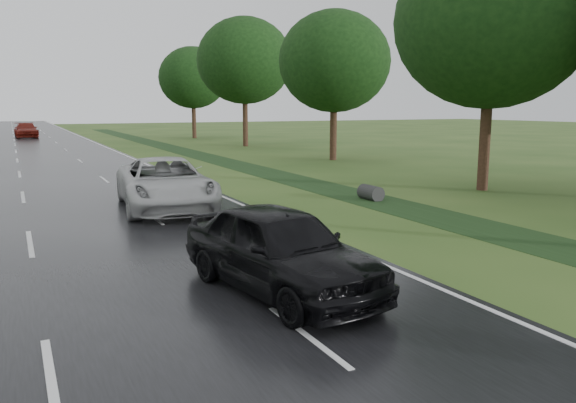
# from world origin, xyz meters

# --- Properties ---
(ground) EXTENTS (220.00, 220.00, 0.00)m
(ground) POSITION_xyz_m (0.00, 0.00, 0.00)
(ground) COLOR #2D4A1A
(ground) RESTS_ON ground
(road) EXTENTS (14.00, 180.00, 0.04)m
(road) POSITION_xyz_m (0.00, 45.00, 0.02)
(road) COLOR black
(road) RESTS_ON ground
(edge_stripe_east) EXTENTS (0.12, 180.00, 0.01)m
(edge_stripe_east) POSITION_xyz_m (6.75, 45.00, 0.04)
(edge_stripe_east) COLOR silver
(edge_stripe_east) RESTS_ON road
(center_line) EXTENTS (0.12, 180.00, 0.01)m
(center_line) POSITION_xyz_m (0.00, 45.00, 0.04)
(center_line) COLOR silver
(center_line) RESTS_ON road
(drainage_ditch) EXTENTS (2.20, 120.00, 0.56)m
(drainage_ditch) POSITION_xyz_m (11.50, 18.71, 0.04)
(drainage_ditch) COLOR black
(drainage_ditch) RESTS_ON ground
(tree_east_b) EXTENTS (7.60, 7.60, 10.11)m
(tree_east_b) POSITION_xyz_m (17.00, 10.00, 6.68)
(tree_east_b) COLOR #311E14
(tree_east_b) RESTS_ON ground
(tree_east_c) EXTENTS (7.00, 7.00, 9.29)m
(tree_east_c) POSITION_xyz_m (18.20, 24.00, 6.14)
(tree_east_c) COLOR #311E14
(tree_east_c) RESTS_ON ground
(tree_east_d) EXTENTS (8.00, 8.00, 10.76)m
(tree_east_d) POSITION_xyz_m (17.80, 38.00, 7.15)
(tree_east_d) COLOR #311E14
(tree_east_d) RESTS_ON ground
(tree_east_f) EXTENTS (7.20, 7.20, 9.62)m
(tree_east_f) POSITION_xyz_m (17.50, 52.00, 6.37)
(tree_east_f) COLOR #311E14
(tree_east_f) RESTS_ON ground
(white_pickup) EXTENTS (3.36, 6.27, 1.67)m
(white_pickup) POSITION_xyz_m (4.23, 11.33, 0.88)
(white_pickup) COLOR silver
(white_pickup) RESTS_ON road
(dark_sedan) EXTENTS (2.63, 4.94, 1.60)m
(dark_sedan) POSITION_xyz_m (4.02, 2.00, 0.84)
(dark_sedan) COLOR black
(dark_sedan) RESTS_ON road
(far_car_red) EXTENTS (2.42, 5.58, 1.60)m
(far_car_red) POSITION_xyz_m (1.25, 60.37, 0.84)
(far_car_red) COLOR maroon
(far_car_red) RESTS_ON road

